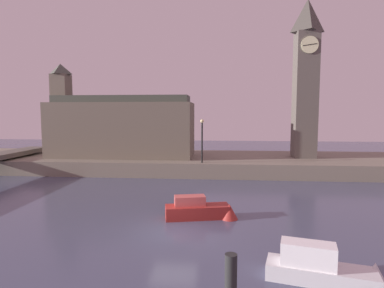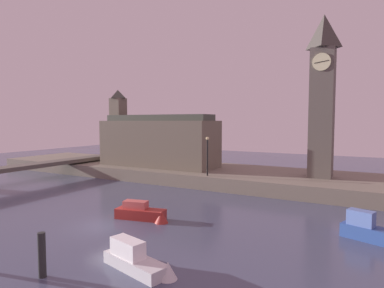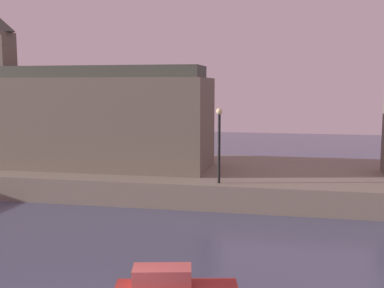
{
  "view_description": "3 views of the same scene",
  "coord_description": "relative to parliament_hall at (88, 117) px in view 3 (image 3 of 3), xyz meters",
  "views": [
    {
      "loc": [
        2.45,
        -16.52,
        6.31
      ],
      "look_at": [
        -0.54,
        17.68,
        3.11
      ],
      "focal_mm": 29.83,
      "sensor_mm": 36.0,
      "label": 1
    },
    {
      "loc": [
        16.55,
        -17.3,
        7.54
      ],
      "look_at": [
        -1.26,
        14.91,
        4.96
      ],
      "focal_mm": 30.51,
      "sensor_mm": 36.0,
      "label": 2
    },
    {
      "loc": [
        4.38,
        -11.29,
        7.04
      ],
      "look_at": [
        -1.22,
        16.62,
        3.51
      ],
      "focal_mm": 43.68,
      "sensor_mm": 36.0,
      "label": 3
    }
  ],
  "objects": [
    {
      "name": "parliament_hall",
      "position": [
        0.0,
        0.0,
        0.0
      ],
      "size": [
        16.12,
        5.72,
        10.54
      ],
      "color": "#6B6051",
      "rests_on": "far_embankment"
    },
    {
      "name": "far_embankment",
      "position": [
        9.04,
        1.02,
        -4.15
      ],
      "size": [
        70.0,
        12.0,
        1.5
      ],
      "primitive_type": "cube",
      "color": "slate",
      "rests_on": "ground"
    },
    {
      "name": "streetlamp",
      "position": [
        9.74,
        -4.08,
        -0.74
      ],
      "size": [
        0.36,
        0.36,
        4.32
      ],
      "color": "black",
      "rests_on": "far_embankment"
    }
  ]
}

